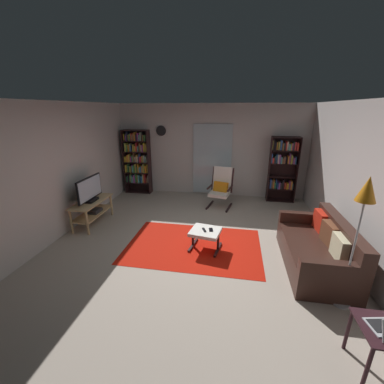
# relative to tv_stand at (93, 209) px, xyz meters

# --- Properties ---
(ground_plane) EXTENTS (7.02, 7.02, 0.00)m
(ground_plane) POSITION_rel_tv_stand_xyz_m (2.35, -0.40, -0.35)
(ground_plane) COLOR #AB9C8D
(wall_back) EXTENTS (5.60, 0.06, 2.60)m
(wall_back) POSITION_rel_tv_stand_xyz_m (2.35, 2.50, 0.95)
(wall_back) COLOR beige
(wall_back) RESTS_ON ground
(wall_left) EXTENTS (0.06, 6.00, 2.60)m
(wall_left) POSITION_rel_tv_stand_xyz_m (-0.35, -0.40, 0.95)
(wall_left) COLOR beige
(wall_left) RESTS_ON ground
(wall_right) EXTENTS (0.06, 6.00, 2.60)m
(wall_right) POSITION_rel_tv_stand_xyz_m (5.05, -0.40, 0.95)
(wall_right) COLOR beige
(wall_right) RESTS_ON ground
(glass_door_panel) EXTENTS (1.10, 0.01, 2.00)m
(glass_door_panel) POSITION_rel_tv_stand_xyz_m (2.40, 2.44, 0.70)
(glass_door_panel) COLOR silver
(area_rug) EXTENTS (2.48, 1.67, 0.01)m
(area_rug) POSITION_rel_tv_stand_xyz_m (2.37, -0.58, -0.35)
(area_rug) COLOR red
(area_rug) RESTS_ON ground
(tv_stand) EXTENTS (0.46, 1.12, 0.54)m
(tv_stand) POSITION_rel_tv_stand_xyz_m (0.00, 0.00, 0.00)
(tv_stand) COLOR tan
(tv_stand) RESTS_ON ground
(television) EXTENTS (0.20, 0.87, 0.54)m
(television) POSITION_rel_tv_stand_xyz_m (0.00, -0.01, 0.44)
(television) COLOR black
(television) RESTS_ON tv_stand
(bookshelf_near_tv) EXTENTS (0.78, 0.30, 1.88)m
(bookshelf_near_tv) POSITION_rel_tv_stand_xyz_m (0.18, 2.28, 0.65)
(bookshelf_near_tv) COLOR black
(bookshelf_near_tv) RESTS_ON ground
(bookshelf_near_sofa) EXTENTS (0.73, 0.30, 1.77)m
(bookshelf_near_sofa) POSITION_rel_tv_stand_xyz_m (4.33, 2.24, 0.63)
(bookshelf_near_sofa) COLOR black
(bookshelf_near_sofa) RESTS_ON ground
(leather_sofa) EXTENTS (0.87, 1.75, 0.80)m
(leather_sofa) POSITION_rel_tv_stand_xyz_m (4.46, -0.85, -0.05)
(leather_sofa) COLOR #361F18
(leather_sofa) RESTS_ON ground
(lounge_armchair) EXTENTS (0.68, 0.75, 1.02)m
(lounge_armchair) POSITION_rel_tv_stand_xyz_m (2.73, 1.56, 0.19)
(lounge_armchair) COLOR black
(lounge_armchair) RESTS_ON ground
(ottoman) EXTENTS (0.59, 0.56, 0.38)m
(ottoman) POSITION_rel_tv_stand_xyz_m (2.60, -0.63, -0.04)
(ottoman) COLOR white
(ottoman) RESTS_ON ground
(tv_remote) EXTENTS (0.10, 0.15, 0.02)m
(tv_remote) POSITION_rel_tv_stand_xyz_m (2.57, -0.64, 0.03)
(tv_remote) COLOR black
(tv_remote) RESTS_ON ottoman
(cell_phone) EXTENTS (0.09, 0.15, 0.01)m
(cell_phone) POSITION_rel_tv_stand_xyz_m (2.69, -0.61, 0.03)
(cell_phone) COLOR black
(cell_phone) RESTS_ON ottoman
(floor_lamp_by_sofa) EXTENTS (0.22, 0.22, 1.75)m
(floor_lamp_by_sofa) POSITION_rel_tv_stand_xyz_m (4.54, -1.69, 1.11)
(floor_lamp_by_sofa) COLOR #A5A5AD
(floor_lamp_by_sofa) RESTS_ON ground
(wall_clock) EXTENTS (0.29, 0.03, 0.29)m
(wall_clock) POSITION_rel_tv_stand_xyz_m (0.91, 2.43, 1.50)
(wall_clock) COLOR silver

